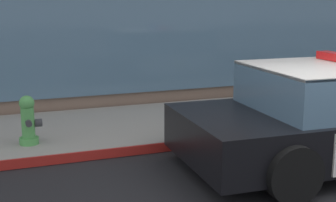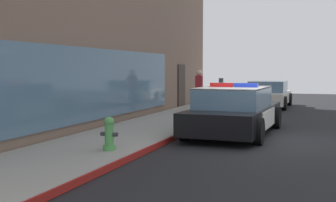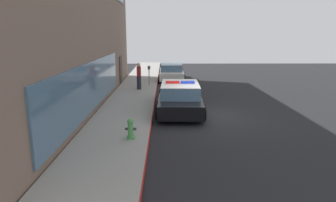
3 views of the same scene
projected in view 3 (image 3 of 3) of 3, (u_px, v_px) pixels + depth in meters
The scene contains 8 objects.
ground at pixel (201, 117), 13.34m from camera, with size 48.00×48.00×0.00m, color black.
sidewalk at pixel (124, 115), 13.29m from camera, with size 48.00×2.60×0.15m, color gray.
curb_red_paint at pixel (153, 115), 13.30m from camera, with size 28.80×0.04×0.14m, color maroon.
police_cruiser at pixel (180, 97), 14.22m from camera, with size 5.19×2.29×1.49m.
fire_hydrant at pixel (131, 129), 10.07m from camera, with size 0.34×0.39×0.73m.
car_down_street at pixel (171, 72), 23.74m from camera, with size 4.41×2.07×1.29m.
pedestrian_on_sidewalk at pixel (139, 76), 18.89m from camera, with size 0.43×0.30×1.71m.
parking_meter at pixel (149, 72), 20.39m from camera, with size 0.12×0.18×1.34m.
Camera 3 is at (-12.82, 1.65, 3.69)m, focal length 31.46 mm.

